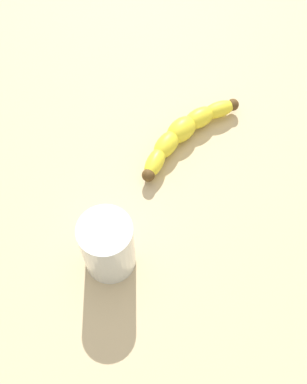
% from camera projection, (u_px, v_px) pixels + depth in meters
% --- Properties ---
extents(wooden_tabletop, '(1.20, 1.20, 0.03)m').
position_uv_depth(wooden_tabletop, '(168.00, 163.00, 0.79)').
color(wooden_tabletop, '#CDB384').
rests_on(wooden_tabletop, ground).
extents(banana, '(0.19, 0.14, 0.04)m').
position_uv_depth(banana, '(185.00, 132.00, 0.78)').
color(banana, yellow).
rests_on(banana, wooden_tabletop).
extents(smoothie_glass, '(0.07, 0.07, 0.11)m').
position_uv_depth(smoothie_glass, '(108.00, 246.00, 0.64)').
color(smoothie_glass, silver).
rests_on(smoothie_glass, wooden_tabletop).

